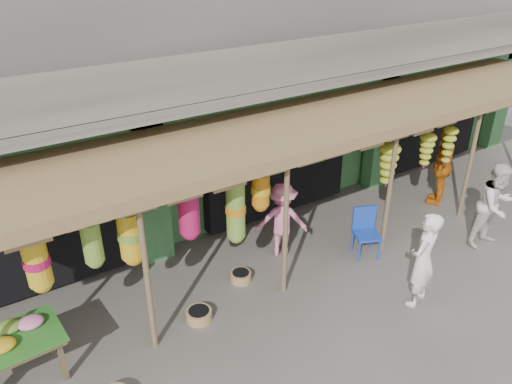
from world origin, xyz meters
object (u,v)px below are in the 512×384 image
flower_table (3,345)px  person_front (423,260)px  person_vendor (443,166)px  person_shopper (282,220)px  blue_chair (366,229)px  person_right (495,206)px

flower_table → person_front: size_ratio=0.91×
person_vendor → person_shopper: person_vendor is taller
flower_table → blue_chair: (6.58, -0.29, -0.20)m
blue_chair → person_right: person_right is taller
person_right → person_vendor: bearing=75.6°
person_front → person_vendor: size_ratio=0.93×
person_front → person_right: (2.70, 0.46, 0.02)m
person_front → person_right: person_right is taller
flower_table → person_vendor: bearing=-1.7°
person_front → person_shopper: 2.76m
person_right → person_vendor: size_ratio=0.95×
person_right → person_front: bearing=-166.1°
person_front → person_right: 2.74m
blue_chair → person_front: (-0.30, -1.63, 0.33)m
blue_chair → person_front: person_front is taller
person_front → person_vendor: 3.99m
person_front → flower_table: bearing=-35.1°
blue_chair → person_vendor: bearing=35.1°
blue_chair → person_front: bearing=-76.8°
person_right → person_shopper: (-3.82, 2.06, -0.12)m
person_shopper → person_right: bearing=-174.7°
person_front → person_vendor: (3.30, 2.24, 0.06)m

